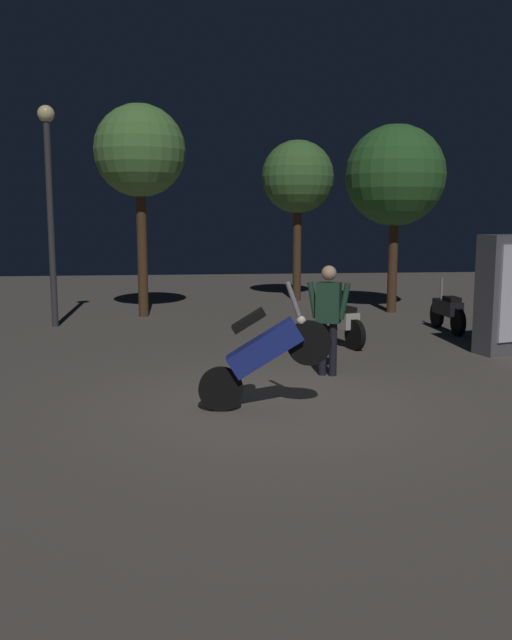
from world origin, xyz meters
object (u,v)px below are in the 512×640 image
object	(u,v)px
motorcycle_blue_foreground	(264,352)
person_rider_beside	(328,310)
streetlamp_near	(49,187)
motorcycle_black_parked_right	(447,311)
motorcycle_white_parked_left	(339,322)

from	to	relation	value
motorcycle_blue_foreground	person_rider_beside	distance (m)	2.18
motorcycle_blue_foreground	streetlamp_near	xyz separation A→B (m)	(-3.79, 7.02, 2.28)
motorcycle_black_parked_right	streetlamp_near	world-z (taller)	streetlamp_near
motorcycle_white_parked_left	streetlamp_near	world-z (taller)	streetlamp_near
motorcycle_black_parked_right	person_rider_beside	distance (m)	5.01
motorcycle_blue_foreground	person_rider_beside	world-z (taller)	person_rider_beside
motorcycle_black_parked_right	person_rider_beside	size ratio (longest dim) A/B	0.99
motorcycle_black_parked_right	streetlamp_near	xyz separation A→B (m)	(-8.34, 1.54, 2.58)
motorcycle_white_parked_left	motorcycle_black_parked_right	size ratio (longest dim) A/B	0.97
motorcycle_blue_foreground	motorcycle_white_parked_left	size ratio (longest dim) A/B	1.04
motorcycle_black_parked_right	streetlamp_near	distance (m)	8.87
motorcycle_blue_foreground	streetlamp_near	size ratio (longest dim) A/B	0.35
motorcycle_white_parked_left	person_rider_beside	world-z (taller)	person_rider_beside
person_rider_beside	streetlamp_near	size ratio (longest dim) A/B	0.36
motorcycle_blue_foreground	streetlamp_near	distance (m)	8.30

